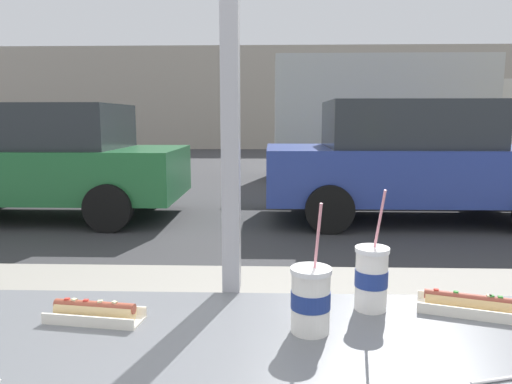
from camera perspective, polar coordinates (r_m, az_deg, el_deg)
ground_plane at (r=9.39m, az=1.17°, el=-0.22°), size 60.00×60.00×0.00m
sidewalk_strip at (r=3.21m, az=-0.40°, el=-17.57°), size 16.00×2.80×0.11m
building_facade_far at (r=23.55m, az=1.65°, el=11.21°), size 28.00×1.20×4.89m
soda_cup_left at (r=1.30m, az=13.74°, el=-9.97°), size 0.09×0.09×0.33m
soda_cup_right at (r=1.15m, az=6.61°, el=-12.67°), size 0.10×0.10×0.32m
hotdog_tray_near at (r=1.29m, az=-18.87°, el=-13.50°), size 0.25×0.11×0.05m
hotdog_tray_far at (r=1.39m, az=24.45°, el=-12.23°), size 0.28×0.17×0.05m
parked_car_green at (r=7.75m, az=-24.10°, el=3.49°), size 4.13×2.02×1.69m
parked_car_blue at (r=7.27m, az=18.33°, el=3.65°), size 4.33×1.99×1.74m
box_truck at (r=12.31m, az=17.71°, el=8.97°), size 6.75×2.44×2.91m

